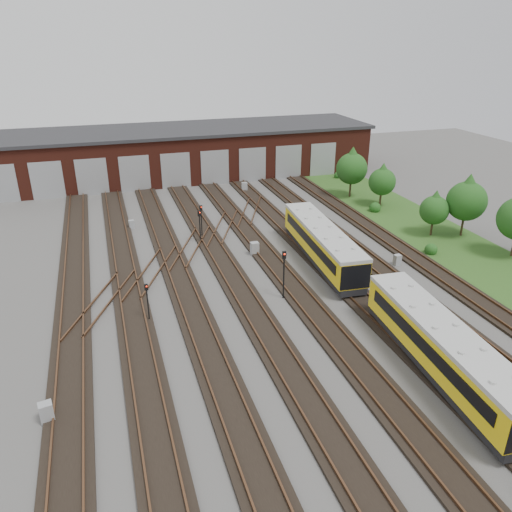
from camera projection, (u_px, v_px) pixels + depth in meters
name	position (u px, v px, depth m)	size (l,w,h in m)	color
ground	(288.00, 320.00, 33.94)	(120.00, 120.00, 0.00)	#474542
track_network	(283.00, 314.00, 34.36)	(30.40, 70.00, 0.33)	black
maintenance_shed	(183.00, 152.00, 67.42)	(51.00, 12.50, 6.35)	#521E14
grass_verge	(436.00, 236.00, 47.88)	(8.00, 55.00, 0.05)	#254617
metro_train	(442.00, 348.00, 27.78)	(3.44, 45.79, 2.82)	black
signal_mast_0	(201.00, 217.00, 46.94)	(0.28, 0.26, 3.15)	black
signal_mast_1	(147.00, 298.00, 33.03)	(0.25, 0.23, 2.81)	black
signal_mast_2	(200.00, 222.00, 45.67)	(0.30, 0.29, 3.12)	black
signal_mast_3	(284.00, 269.00, 35.73)	(0.30, 0.29, 3.75)	black
relay_cabinet_0	(46.00, 413.00, 24.81)	(0.66, 0.55, 1.10)	#97999B
relay_cabinet_1	(132.00, 224.00, 49.68)	(0.51, 0.43, 0.86)	#97999B
relay_cabinet_2	(255.00, 248.00, 43.71)	(0.69, 0.57, 1.14)	#97999B
relay_cabinet_3	(244.00, 187.00, 61.40)	(0.66, 0.55, 1.09)	#97999B
relay_cabinet_4	(397.00, 260.00, 41.75)	(0.56, 0.46, 0.93)	#97999B
tree_0	(352.00, 165.00, 57.89)	(3.62, 3.62, 6.00)	#382919
tree_1	(382.00, 179.00, 55.00)	(2.98, 2.98, 4.94)	#382919
tree_2	(467.00, 197.00, 46.41)	(3.69, 3.69, 6.12)	#382919
tree_3	(435.00, 207.00, 46.90)	(2.73, 2.73, 4.52)	#382919
bush_0	(431.00, 248.00, 43.87)	(1.11, 1.11, 1.11)	#194E16
bush_1	(375.00, 206.00, 54.28)	(1.23, 1.23, 1.23)	#194E16
bush_2	(338.00, 174.00, 67.01)	(1.01, 1.01, 1.01)	#194E16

